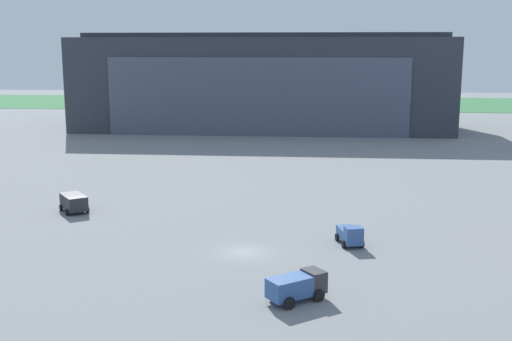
% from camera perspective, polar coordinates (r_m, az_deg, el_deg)
% --- Properties ---
extents(ground_plane, '(440.00, 440.00, 0.00)m').
position_cam_1_polar(ground_plane, '(60.51, -1.11, -7.32)').
color(ground_plane, slate).
extents(grass_field_strip, '(440.00, 56.00, 0.08)m').
position_cam_1_polar(grass_field_strip, '(220.08, 3.56, 6.06)').
color(grass_field_strip, '#357042').
rests_on(grass_field_strip, ground_plane).
extents(maintenance_hangar, '(85.38, 30.84, 22.30)m').
position_cam_1_polar(maintenance_hangar, '(151.99, 0.59, 7.88)').
color(maintenance_hangar, '#2D333D').
rests_on(maintenance_hangar, ground_plane).
extents(stair_truck, '(4.29, 4.68, 2.04)m').
position_cam_1_polar(stair_truck, '(77.53, -16.03, -2.74)').
color(stair_truck, '#28282D').
rests_on(stair_truck, ground_plane).
extents(fuel_bowser, '(4.78, 4.27, 2.15)m').
position_cam_1_polar(fuel_bowser, '(49.16, 3.70, -10.29)').
color(fuel_bowser, '#2D2D33').
rests_on(fuel_bowser, ground_plane).
extents(baggage_tug, '(2.78, 4.20, 2.09)m').
position_cam_1_polar(baggage_tug, '(63.06, 8.44, -5.72)').
color(baggage_tug, '#335693').
rests_on(baggage_tug, ground_plane).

